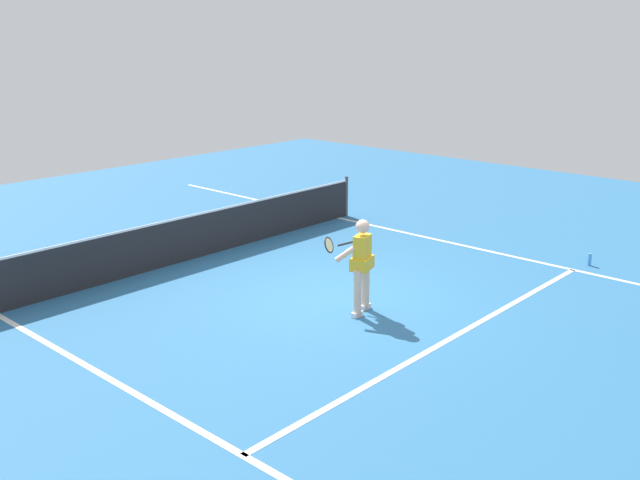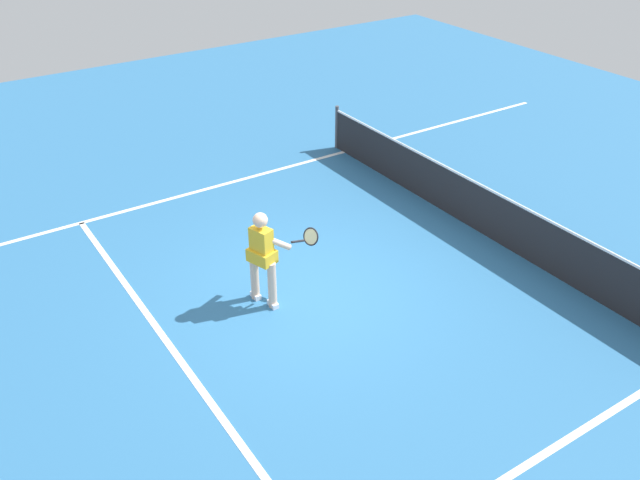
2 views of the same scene
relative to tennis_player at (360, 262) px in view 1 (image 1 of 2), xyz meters
name	(u,v)px [view 1 (image 1 of 2)]	position (x,y,z in m)	size (l,w,h in m)	color
ground_plane	(336,299)	(0.20, 0.68, -0.85)	(27.29, 27.29, 0.00)	teal
service_line_marking	(454,336)	(0.20, -1.66, -0.84)	(8.40, 0.10, 0.01)	white
sideline_left_marking	(121,385)	(-4.00, 0.68, -0.84)	(0.10, 19.00, 0.01)	white
sideline_right_marking	(466,246)	(4.40, 0.68, -0.84)	(0.10, 19.00, 0.01)	white
court_net	(202,234)	(0.20, 4.26, -0.39)	(9.08, 0.08, 0.99)	#4C4C51
tennis_player	(360,262)	(0.00, 0.00, 0.00)	(0.66, 1.09, 1.55)	beige
water_bottle	(590,260)	(4.88, -1.77, -0.73)	(0.07, 0.07, 0.24)	#4C9EE5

